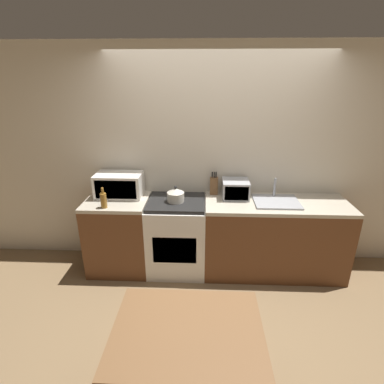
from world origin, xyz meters
The scene contains 12 objects.
ground_plane centered at (0.00, 0.00, 0.00)m, with size 16.00×16.00×0.00m, color brown.
wall_back centered at (0.00, 1.07, 1.30)m, with size 10.00×0.06×2.60m.
counter_left_run centered at (-1.15, 0.73, 0.45)m, with size 0.71×0.62×0.90m.
counter_right_run centered at (0.70, 0.73, 0.45)m, with size 1.63×0.62×0.90m.
stove_range centered at (-0.46, 0.73, 0.45)m, with size 0.68×0.62×0.90m.
kettle centered at (-0.46, 0.72, 0.98)m, with size 0.19×0.19×0.19m.
microwave centered at (-1.14, 0.85, 1.04)m, with size 0.54×0.33×0.28m.
bottle centered at (-1.22, 0.51, 0.99)m, with size 0.07×0.07×0.23m.
knife_block centered at (-0.02, 0.96, 1.01)m, with size 0.09×0.07×0.28m.
toaster_oven centered at (0.23, 0.87, 1.00)m, with size 0.30×0.30×0.21m.
sink_basin centered at (0.68, 0.74, 0.91)m, with size 0.50×0.42×0.24m.
dining_table centered at (-0.23, -0.96, 0.64)m, with size 0.97×0.75×0.73m.
Camera 1 is at (-0.14, -2.42, 2.24)m, focal length 28.00 mm.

